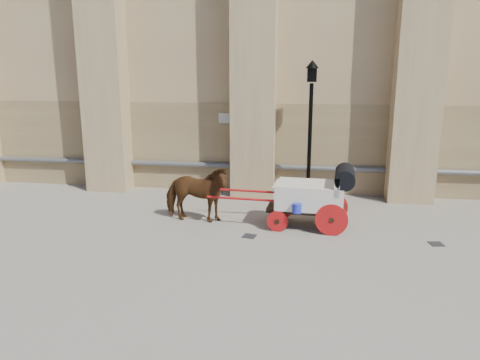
# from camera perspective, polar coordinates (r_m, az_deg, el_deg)

# --- Properties ---
(ground) EXTENTS (90.00, 90.00, 0.00)m
(ground) POSITION_cam_1_polar(r_m,az_deg,el_deg) (12.20, 4.27, -6.40)
(ground) COLOR #6C645A
(ground) RESTS_ON ground
(horse) EXTENTS (1.95, 1.00, 1.59)m
(horse) POSITION_cam_1_polar(r_m,az_deg,el_deg) (12.82, -5.38, -1.68)
(horse) COLOR #5A3419
(horse) RESTS_ON ground
(carriage) EXTENTS (3.90, 1.41, 1.68)m
(carriage) POSITION_cam_1_polar(r_m,az_deg,el_deg) (12.47, 9.12, -1.72)
(carriage) COLOR black
(carriage) RESTS_ON ground
(street_lamp) EXTENTS (0.41, 0.41, 4.37)m
(street_lamp) POSITION_cam_1_polar(r_m,az_deg,el_deg) (14.68, 8.54, 6.32)
(street_lamp) COLOR black
(street_lamp) RESTS_ON ground
(drain_grate_near) EXTENTS (0.38, 0.38, 0.01)m
(drain_grate_near) POSITION_cam_1_polar(r_m,az_deg,el_deg) (11.91, 1.16, -6.85)
(drain_grate_near) COLOR black
(drain_grate_near) RESTS_ON ground
(drain_grate_far) EXTENTS (0.37, 0.37, 0.01)m
(drain_grate_far) POSITION_cam_1_polar(r_m,az_deg,el_deg) (12.35, 22.81, -7.19)
(drain_grate_far) COLOR black
(drain_grate_far) RESTS_ON ground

